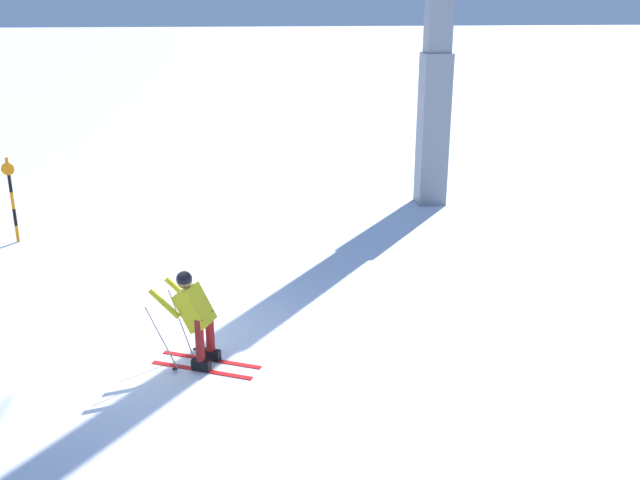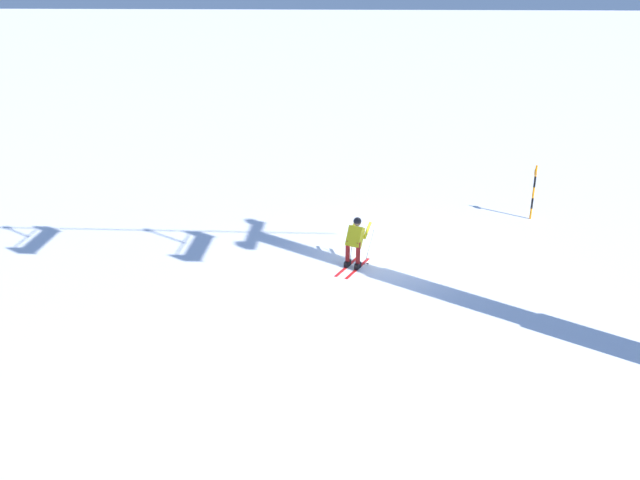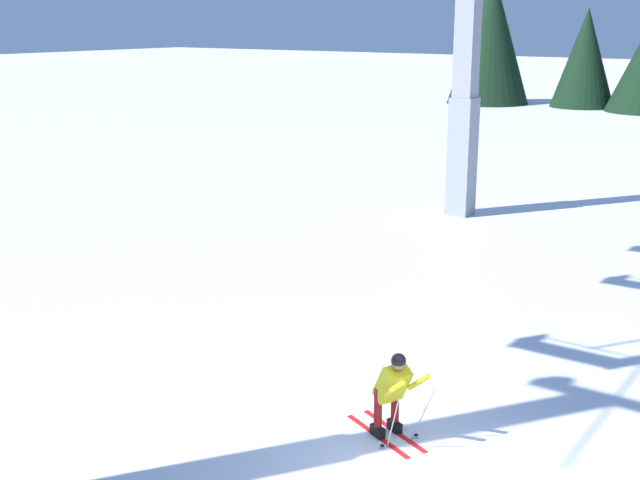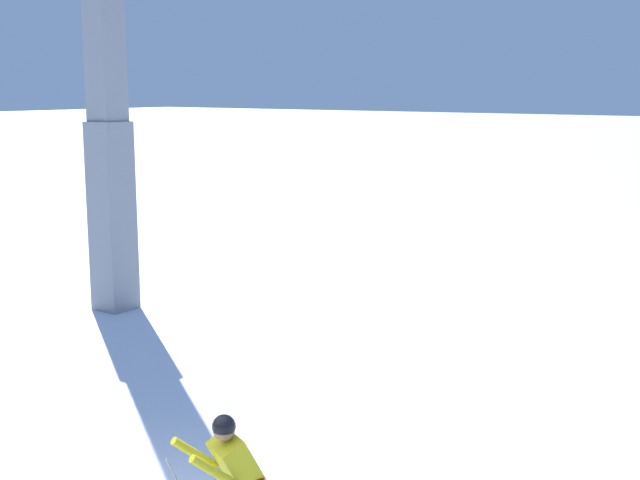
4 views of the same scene
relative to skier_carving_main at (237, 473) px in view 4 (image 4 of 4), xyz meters
name	(u,v)px [view 4 (image 4 of 4)]	position (x,y,z in m)	size (l,w,h in m)	color
skier_carving_main	(237,473)	(0.00, 0.00, 0.00)	(1.14, 1.65, 1.58)	red
lift_tower_near	(105,59)	(-8.17, 5.68, 4.24)	(0.71, 2.49, 12.14)	gray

